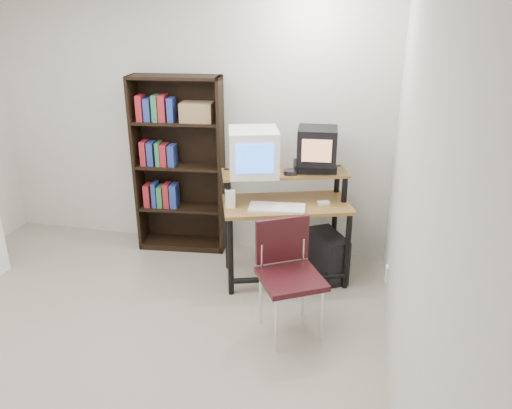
% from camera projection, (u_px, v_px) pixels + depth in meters
% --- Properties ---
extents(floor, '(4.00, 4.00, 0.01)m').
position_uv_depth(floor, '(97.00, 359.00, 3.53)').
color(floor, '#A19786').
rests_on(floor, ground).
extents(back_wall, '(4.00, 0.01, 2.60)m').
position_uv_depth(back_wall, '(185.00, 119.00, 4.86)').
color(back_wall, beige).
rests_on(back_wall, floor).
extents(right_wall, '(0.01, 4.00, 2.60)m').
position_uv_depth(right_wall, '(411.00, 213.00, 2.64)').
color(right_wall, beige).
rests_on(right_wall, floor).
extents(computer_desk, '(1.20, 0.86, 0.98)m').
position_uv_depth(computer_desk, '(286.00, 208.00, 4.36)').
color(computer_desk, olive).
rests_on(computer_desk, floor).
extents(crt_monitor, '(0.51, 0.51, 0.39)m').
position_uv_depth(crt_monitor, '(253.00, 152.00, 4.25)').
color(crt_monitor, white).
rests_on(crt_monitor, computer_desk).
extents(vcr, '(0.40, 0.32, 0.08)m').
position_uv_depth(vcr, '(315.00, 167.00, 4.36)').
color(vcr, black).
rests_on(vcr, computer_desk).
extents(crt_tv, '(0.36, 0.36, 0.31)m').
position_uv_depth(crt_tv, '(317.00, 146.00, 4.28)').
color(crt_tv, black).
rests_on(crt_tv, vcr).
extents(cd_spindle, '(0.16, 0.16, 0.05)m').
position_uv_depth(cd_spindle, '(290.00, 173.00, 4.26)').
color(cd_spindle, '#26262B').
rests_on(cd_spindle, computer_desk).
extents(keyboard, '(0.49, 0.25, 0.03)m').
position_uv_depth(keyboard, '(277.00, 208.00, 4.20)').
color(keyboard, white).
rests_on(keyboard, computer_desk).
extents(mousepad, '(0.26, 0.24, 0.01)m').
position_uv_depth(mousepad, '(322.00, 206.00, 4.29)').
color(mousepad, black).
rests_on(mousepad, computer_desk).
extents(mouse, '(0.11, 0.09, 0.03)m').
position_uv_depth(mouse, '(323.00, 203.00, 4.29)').
color(mouse, white).
rests_on(mouse, mousepad).
extents(desk_speaker, '(0.10, 0.10, 0.17)m').
position_uv_depth(desk_speaker, '(230.00, 199.00, 4.21)').
color(desk_speaker, white).
rests_on(desk_speaker, computer_desk).
extents(pc_tower, '(0.40, 0.49, 0.42)m').
position_uv_depth(pc_tower, '(329.00, 255.00, 4.54)').
color(pc_tower, black).
rests_on(pc_tower, floor).
extents(school_chair, '(0.59, 0.59, 0.87)m').
position_uv_depth(school_chair, '(288.00, 266.00, 3.68)').
color(school_chair, black).
rests_on(school_chair, floor).
extents(bookshelf, '(0.89, 0.38, 1.73)m').
position_uv_depth(bookshelf, '(180.00, 163.00, 4.89)').
color(bookshelf, black).
rests_on(bookshelf, floor).
extents(wall_outlet, '(0.02, 0.08, 0.12)m').
position_uv_depth(wall_outlet, '(386.00, 273.00, 4.06)').
color(wall_outlet, beige).
rests_on(wall_outlet, right_wall).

